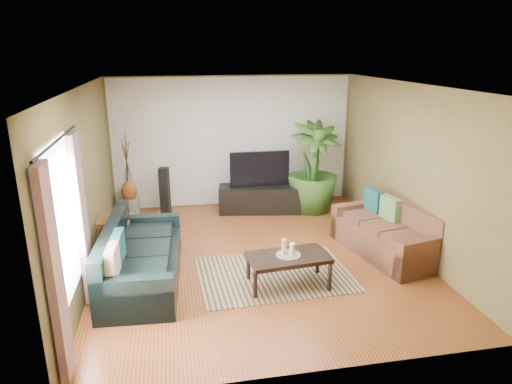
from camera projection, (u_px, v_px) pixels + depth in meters
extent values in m
plane|color=brown|center=(258.00, 258.00, 7.31)|extent=(5.50, 5.50, 0.00)
plane|color=white|center=(259.00, 86.00, 6.49)|extent=(5.50, 5.50, 0.00)
plane|color=olive|center=(233.00, 142.00, 9.48)|extent=(5.00, 0.00, 5.00)
plane|color=olive|center=(314.00, 254.00, 4.32)|extent=(5.00, 0.00, 5.00)
plane|color=olive|center=(85.00, 186.00, 6.45)|extent=(0.00, 5.50, 5.50)
plane|color=olive|center=(411.00, 169.00, 7.34)|extent=(0.00, 5.50, 5.50)
plane|color=white|center=(233.00, 142.00, 9.47)|extent=(4.90, 0.00, 4.90)
plane|color=white|center=(63.00, 223.00, 4.94)|extent=(0.00, 1.80, 1.80)
cube|color=gray|center=(55.00, 276.00, 4.33)|extent=(0.08, 0.35, 2.20)
cube|color=gray|center=(82.00, 220.00, 5.73)|extent=(0.08, 0.35, 2.20)
cylinder|color=black|center=(57.00, 141.00, 4.68)|extent=(0.03, 1.90, 0.03)
cube|color=black|center=(143.00, 253.00, 6.49)|extent=(1.13, 2.37, 0.85)
cube|color=brown|center=(385.00, 229.00, 7.35)|extent=(1.22, 2.03, 0.85)
cube|color=tan|center=(274.00, 274.00, 6.78)|extent=(2.29, 1.66, 0.01)
cube|color=black|center=(288.00, 270.00, 6.41)|extent=(1.18, 0.72, 0.46)
cylinder|color=gray|center=(288.00, 255.00, 6.34)|extent=(0.35, 0.35, 0.02)
cylinder|color=beige|center=(284.00, 247.00, 6.32)|extent=(0.07, 0.07, 0.22)
cylinder|color=white|center=(292.00, 250.00, 6.28)|extent=(0.07, 0.07, 0.17)
cylinder|color=beige|center=(292.00, 248.00, 6.38)|extent=(0.07, 0.07, 0.14)
cube|color=black|center=(260.00, 199.00, 9.31)|extent=(1.70, 0.76, 0.55)
cube|color=black|center=(260.00, 169.00, 9.14)|extent=(1.21, 0.07, 0.71)
cube|color=black|center=(165.00, 192.00, 9.03)|extent=(0.22, 0.23, 0.99)
cube|color=black|center=(281.00, 187.00, 9.50)|extent=(0.20, 0.21, 0.89)
imported|color=#284F1A|center=(313.00, 168.00, 9.19)|extent=(1.07, 1.07, 1.83)
cylinder|color=black|center=(312.00, 204.00, 9.43)|extent=(0.34, 0.34, 0.26)
cube|color=gray|center=(131.00, 206.00, 9.22)|extent=(0.35, 0.35, 0.33)
ellipsoid|color=#924E1A|center=(129.00, 191.00, 9.12)|extent=(0.30, 0.30, 0.42)
cube|color=olive|center=(116.00, 235.00, 7.49)|extent=(0.64, 0.64, 0.57)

